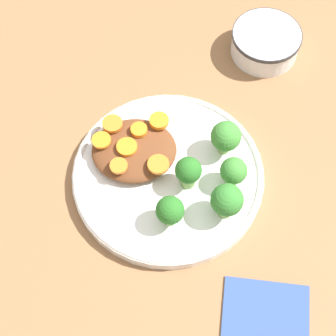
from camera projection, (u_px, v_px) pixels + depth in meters
name	position (u px, v px, depth m)	size (l,w,h in m)	color
ground_plane	(168.00, 179.00, 0.75)	(4.00, 4.00, 0.00)	#8C603D
plate	(168.00, 175.00, 0.74)	(0.25, 0.25, 0.02)	white
dip_bowl	(266.00, 42.00, 0.83)	(0.10, 0.10, 0.04)	silver
stew_mound	(134.00, 150.00, 0.74)	(0.10, 0.11, 0.02)	brown
broccoli_floret_0	(171.00, 211.00, 0.68)	(0.04, 0.04, 0.05)	#7FA85B
broccoli_floret_1	(227.00, 201.00, 0.68)	(0.04, 0.04, 0.06)	#759E51
broccoli_floret_2	(188.00, 172.00, 0.70)	(0.03, 0.03, 0.05)	#759E51
broccoli_floret_3	(233.00, 172.00, 0.70)	(0.03, 0.03, 0.05)	#7FA85B
broccoli_floret_4	(226.00, 137.00, 0.72)	(0.04, 0.04, 0.05)	#759E51
carrot_slice_0	(127.00, 147.00, 0.72)	(0.03, 0.03, 0.01)	orange
carrot_slice_1	(159.00, 121.00, 0.74)	(0.03, 0.03, 0.01)	orange
carrot_slice_2	(101.00, 140.00, 0.73)	(0.03, 0.03, 0.00)	orange
carrot_slice_3	(158.00, 164.00, 0.71)	(0.03, 0.03, 0.00)	orange
carrot_slice_4	(139.00, 130.00, 0.73)	(0.02, 0.02, 0.01)	orange
carrot_slice_5	(119.00, 166.00, 0.71)	(0.02, 0.02, 0.00)	orange
carrot_slice_6	(112.00, 124.00, 0.74)	(0.03, 0.03, 0.01)	orange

